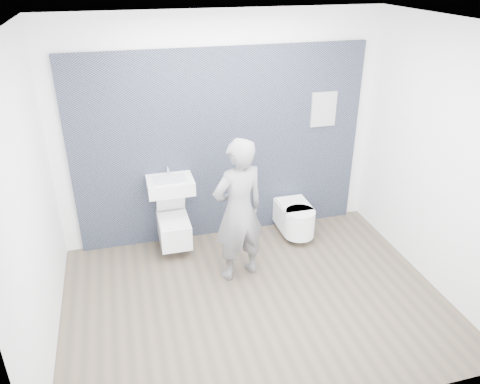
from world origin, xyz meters
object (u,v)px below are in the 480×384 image
object	(u,v)px
toilet_square	(174,228)
visitor	(239,211)
toilet_rounded	(296,218)
washbasin	(170,185)

from	to	relation	value
toilet_square	visitor	distance (m)	1.08
toilet_square	visitor	xyz separation A→B (m)	(0.64, -0.70, 0.52)
toilet_square	toilet_rounded	size ratio (longest dim) A/B	1.03
toilet_rounded	toilet_square	bearing A→B (deg)	177.26
toilet_rounded	visitor	bearing A→B (deg)	-146.37
washbasin	toilet_square	world-z (taller)	washbasin
toilet_rounded	visitor	distance (m)	1.26
visitor	toilet_rounded	bearing A→B (deg)	-161.44
toilet_square	visitor	size ratio (longest dim) A/B	0.41
washbasin	toilet_rounded	distance (m)	1.69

